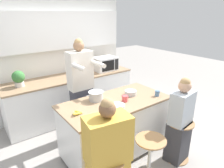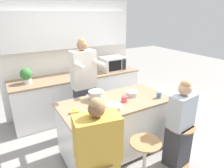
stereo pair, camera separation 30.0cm
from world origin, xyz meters
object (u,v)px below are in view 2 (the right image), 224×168
object	(u,v)px
cooking_pot	(96,95)
coffee_cup_far	(159,95)
kitchen_island	(115,127)
bar_stool_center	(145,159)
person_seated_near	(180,129)
coffee_cup_near	(124,99)
banana_bunch	(74,111)
microwave	(113,64)
fruit_bowl	(132,94)
person_cooking	(84,90)
person_wrapped_blanket	(98,159)
bar_stool_rightmost	(179,142)
potted_plant	(26,75)

from	to	relation	value
cooking_pot	coffee_cup_far	xyz separation A→B (m)	(0.87, -0.45, -0.02)
kitchen_island	bar_stool_center	distance (m)	0.75
person_seated_near	coffee_cup_near	bearing A→B (deg)	123.46
kitchen_island	cooking_pot	distance (m)	0.60
banana_bunch	microwave	distance (m)	2.15
kitchen_island	coffee_cup_far	distance (m)	0.86
coffee_cup_near	person_seated_near	bearing A→B (deg)	-49.06
fruit_bowl	coffee_cup_far	world-z (taller)	coffee_cup_far
kitchen_island	cooking_pot	bearing A→B (deg)	136.51
person_cooking	fruit_bowl	distance (m)	0.88
person_cooking	banana_bunch	distance (m)	0.91
coffee_cup_far	bar_stool_center	bearing A→B (deg)	-142.61
person_seated_near	microwave	size ratio (longest dim) A/B	2.58
banana_bunch	microwave	size ratio (longest dim) A/B	0.31
coffee_cup_near	person_wrapped_blanket	bearing A→B (deg)	-140.77
bar_stool_rightmost	person_wrapped_blanket	bearing A→B (deg)	-179.93
kitchen_island	fruit_bowl	size ratio (longest dim) A/B	8.77
person_cooking	bar_stool_rightmost	bearing A→B (deg)	-60.84
coffee_cup_near	coffee_cup_far	bearing A→B (deg)	-15.34
bar_stool_center	coffee_cup_near	world-z (taller)	coffee_cup_near
coffee_cup_far	coffee_cup_near	bearing A→B (deg)	164.66
person_wrapped_blanket	coffee_cup_near	world-z (taller)	person_wrapped_blanket
person_wrapped_blanket	microwave	world-z (taller)	person_wrapped_blanket
bar_stool_rightmost	coffee_cup_near	bearing A→B (deg)	132.04
kitchen_island	coffee_cup_near	world-z (taller)	coffee_cup_near
person_cooking	potted_plant	bearing A→B (deg)	134.90
person_cooking	coffee_cup_near	bearing A→B (deg)	-71.99
coffee_cup_far	person_wrapped_blanket	bearing A→B (deg)	-160.16
person_seated_near	coffee_cup_far	xyz separation A→B (m)	(0.01, 0.47, 0.34)
person_cooking	cooking_pot	xyz separation A→B (m)	(-0.03, -0.53, 0.10)
bar_stool_rightmost	microwave	distance (m)	2.32
person_seated_near	cooking_pot	bearing A→B (deg)	125.65
kitchen_island	coffee_cup_near	distance (m)	0.52
person_seated_near	coffee_cup_far	bearing A→B (deg)	81.69
bar_stool_center	coffee_cup_near	xyz separation A→B (m)	(0.11, 0.65, 0.58)
banana_bunch	microwave	bearing A→B (deg)	45.18
bar_stool_rightmost	cooking_pot	world-z (taller)	cooking_pot
coffee_cup_near	coffee_cup_far	distance (m)	0.57
bar_stool_rightmost	microwave	bearing A→B (deg)	85.40
person_wrapped_blanket	microwave	size ratio (longest dim) A/B	2.67
bar_stool_center	fruit_bowl	size ratio (longest dim) A/B	3.38
bar_stool_rightmost	microwave	size ratio (longest dim) A/B	1.24
coffee_cup_far	banana_bunch	xyz separation A→B (m)	(-1.32, 0.21, -0.02)
person_wrapped_blanket	bar_stool_rightmost	bearing A→B (deg)	9.90
person_wrapped_blanket	coffee_cup_near	size ratio (longest dim) A/B	11.54
microwave	fruit_bowl	bearing A→B (deg)	-109.25
coffee_cup_far	potted_plant	bearing A→B (deg)	133.06
coffee_cup_far	cooking_pot	bearing A→B (deg)	152.72
person_cooking	microwave	bearing A→B (deg)	34.90
kitchen_island	potted_plant	world-z (taller)	potted_plant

